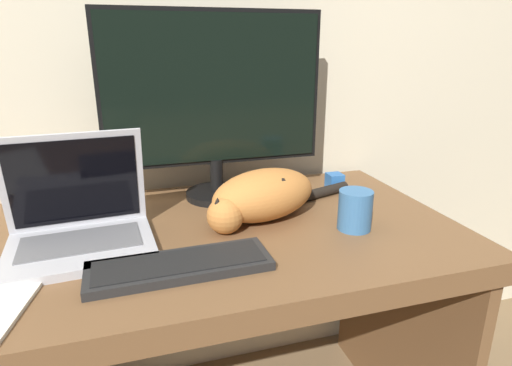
# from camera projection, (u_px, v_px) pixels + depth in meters

# --- Properties ---
(wall_back) EXTENTS (6.40, 0.06, 2.60)m
(wall_back) POSITION_uv_depth(u_px,v_px,m) (170.00, 20.00, 1.34)
(wall_back) COLOR beige
(wall_back) RESTS_ON ground_plane
(desk) EXTENTS (1.36, 0.74, 0.77)m
(desk) POSITION_uv_depth(u_px,v_px,m) (204.00, 288.00, 1.17)
(desk) COLOR brown
(desk) RESTS_ON ground_plane
(monitor) EXTENTS (0.66, 0.20, 0.56)m
(monitor) POSITION_uv_depth(u_px,v_px,m) (214.00, 100.00, 1.26)
(monitor) COLOR black
(monitor) RESTS_ON desk
(laptop) EXTENTS (0.34, 0.28, 0.27)m
(laptop) POSITION_uv_depth(u_px,v_px,m) (79.00, 226.00, 1.01)
(laptop) COLOR #B7B7BC
(laptop) RESTS_ON desk
(external_keyboard) EXTENTS (0.39, 0.14, 0.02)m
(external_keyboard) POSITION_uv_depth(u_px,v_px,m) (180.00, 266.00, 0.92)
(external_keyboard) COLOR black
(external_keyboard) RESTS_ON desk
(cat) EXTENTS (0.51, 0.29, 0.14)m
(cat) POSITION_uv_depth(u_px,v_px,m) (263.00, 195.00, 1.17)
(cat) COLOR #C67A38
(cat) RESTS_ON desk
(coffee_mug) EXTENTS (0.09, 0.09, 0.10)m
(coffee_mug) POSITION_uv_depth(u_px,v_px,m) (355.00, 210.00, 1.11)
(coffee_mug) COLOR teal
(coffee_mug) RESTS_ON desk
(small_toy) EXTENTS (0.05, 0.05, 0.05)m
(small_toy) POSITION_uv_depth(u_px,v_px,m) (335.00, 181.00, 1.43)
(small_toy) COLOR #2D6BB7
(small_toy) RESTS_ON desk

